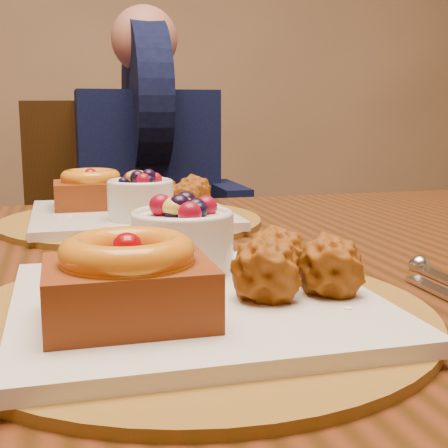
{
  "coord_description": "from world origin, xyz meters",
  "views": [
    {
      "loc": [
        -0.15,
        -0.82,
        0.92
      ],
      "look_at": [
        -0.01,
        -0.3,
        0.82
      ],
      "focal_mm": 50.0,
      "sensor_mm": 36.0,
      "label": 1
    }
  ],
  "objects_px": {
    "place_setting_near": "(190,285)",
    "place_setting_far": "(130,208)",
    "diner": "(147,154)",
    "dining_table": "(155,322)",
    "chair_far": "(86,258)"
  },
  "relations": [
    {
      "from": "place_setting_near",
      "to": "chair_far",
      "type": "height_order",
      "value": "chair_far"
    },
    {
      "from": "dining_table",
      "to": "diner",
      "type": "height_order",
      "value": "diner"
    },
    {
      "from": "dining_table",
      "to": "chair_far",
      "type": "distance_m",
      "value": 1.01
    },
    {
      "from": "place_setting_near",
      "to": "place_setting_far",
      "type": "height_order",
      "value": "place_setting_near"
    },
    {
      "from": "dining_table",
      "to": "place_setting_far",
      "type": "relative_size",
      "value": 4.21
    },
    {
      "from": "place_setting_near",
      "to": "chair_far",
      "type": "bearing_deg",
      "value": 91.62
    },
    {
      "from": "dining_table",
      "to": "diner",
      "type": "xyz_separation_m",
      "value": [
        0.14,
        1.03,
        0.12
      ]
    },
    {
      "from": "place_setting_far",
      "to": "chair_far",
      "type": "relative_size",
      "value": 0.4
    },
    {
      "from": "place_setting_far",
      "to": "diner",
      "type": "bearing_deg",
      "value": 80.21
    },
    {
      "from": "dining_table",
      "to": "place_setting_far",
      "type": "height_order",
      "value": "place_setting_far"
    },
    {
      "from": "place_setting_far",
      "to": "diner",
      "type": "xyz_separation_m",
      "value": [
        0.14,
        0.81,
        0.02
      ]
    },
    {
      "from": "dining_table",
      "to": "place_setting_near",
      "type": "relative_size",
      "value": 4.21
    },
    {
      "from": "chair_far",
      "to": "dining_table",
      "type": "bearing_deg",
      "value": -63.95
    },
    {
      "from": "place_setting_far",
      "to": "chair_far",
      "type": "bearing_deg",
      "value": 92.54
    },
    {
      "from": "dining_table",
      "to": "chair_far",
      "type": "height_order",
      "value": "chair_far"
    }
  ]
}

